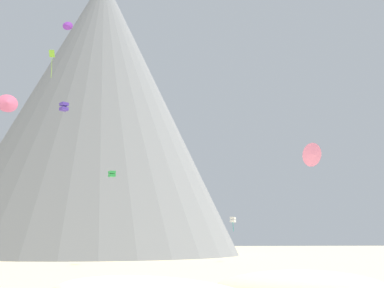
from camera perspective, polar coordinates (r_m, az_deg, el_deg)
The scene contains 9 objects.
bush_far_left at distance 38.45m, azimuth -1.66°, elevation -16.24°, with size 1.19×1.19×0.47m, color #568442.
rock_massif at distance 117.98m, azimuth -11.24°, elevation 3.34°, with size 71.70×71.70×68.57m.
kite_violet_high at distance 67.37m, azimuth -14.40°, elevation 13.34°, with size 1.32×0.40×1.32m.
kite_white_low at distance 81.16m, azimuth 4.83°, elevation -8.86°, with size 1.10×1.10×2.38m.
kite_indigo_mid at distance 83.78m, azimuth -14.82°, elevation 4.26°, with size 1.63×1.62×1.35m.
kite_green_low at distance 74.83m, azimuth -9.39°, elevation -3.49°, with size 1.21×1.20×0.93m.
kite_rainbow_mid at distance 60.14m, azimuth -20.86°, elevation 4.54°, with size 2.48×1.48×2.33m.
kite_lime_high at distance 89.20m, azimuth -16.15°, elevation 9.79°, with size 1.08×0.52×5.26m.
kite_pink_low at distance 50.40m, azimuth 13.98°, elevation -1.24°, with size 2.55×1.55×2.39m.
Camera 1 is at (-4.37, -23.64, 3.77)m, focal length 45.38 mm.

